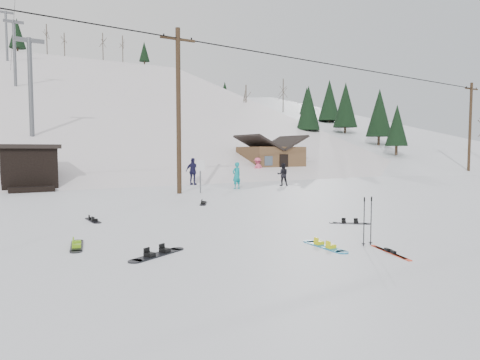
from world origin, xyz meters
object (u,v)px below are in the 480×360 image
hero_snowboard (325,246)px  cabin (271,160)px  hero_skis (390,252)px  utility_pole (179,108)px

hero_snowboard → cabin: bearing=-28.5°
hero_snowboard → hero_skis: size_ratio=1.04×
hero_snowboard → hero_skis: bearing=-140.1°
cabin → utility_pole: bearing=-142.4°
utility_pole → hero_snowboard: 14.98m
utility_pole → hero_skis: utility_pole is taller
hero_snowboard → hero_skis: 1.53m
utility_pole → cabin: size_ratio=1.67×
utility_pole → hero_skis: size_ratio=5.91×
utility_pole → cabin: (13.00, 10.00, -3.20)m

